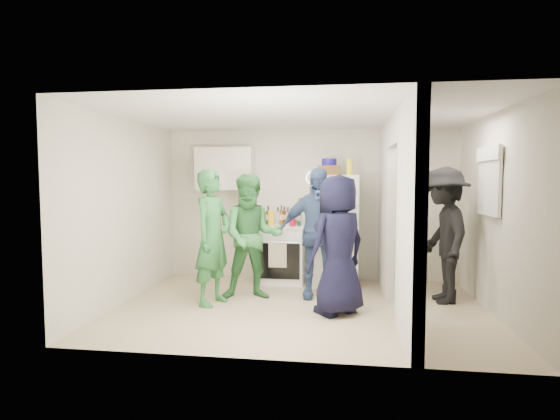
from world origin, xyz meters
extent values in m
plane|color=tan|center=(0.00, 0.00, 0.00)|extent=(4.80, 4.80, 0.00)
plane|color=silver|center=(0.00, 1.70, 1.25)|extent=(4.80, 0.00, 4.80)
plane|color=silver|center=(0.00, -1.70, 1.25)|extent=(4.80, 0.00, 4.80)
plane|color=silver|center=(-2.40, 0.00, 1.25)|extent=(0.00, 3.40, 3.40)
plane|color=silver|center=(2.40, 0.00, 1.25)|extent=(0.00, 3.40, 3.40)
plane|color=white|center=(0.00, 0.00, 2.50)|extent=(4.80, 4.80, 0.00)
cube|color=silver|center=(1.20, 1.10, 1.25)|extent=(0.12, 1.20, 2.50)
cube|color=silver|center=(1.20, -1.10, 1.25)|extent=(0.12, 1.20, 2.50)
cube|color=silver|center=(1.20, 0.00, 2.30)|extent=(0.12, 1.00, 0.40)
cube|color=white|center=(-0.44, 1.37, 0.47)|extent=(0.79, 0.66, 0.94)
cube|color=silver|center=(-1.40, 1.52, 1.85)|extent=(0.95, 0.34, 0.70)
cube|color=white|center=(0.43, 1.34, 0.87)|extent=(0.72, 0.70, 1.74)
cube|color=brown|center=(0.33, 1.39, 1.82)|extent=(0.35, 0.25, 0.15)
cylinder|color=navy|center=(0.33, 1.39, 1.95)|extent=(0.24, 0.24, 0.11)
cylinder|color=yellow|center=(0.65, 1.24, 1.87)|extent=(0.09, 0.09, 0.25)
cylinder|color=white|center=(0.05, 1.68, 1.70)|extent=(0.22, 0.02, 0.22)
cube|color=olive|center=(0.00, 1.65, 1.35)|extent=(0.35, 0.08, 0.03)
cube|color=black|center=(2.38, 0.20, 1.65)|extent=(0.03, 0.70, 0.80)
cube|color=white|center=(2.36, 0.20, 1.65)|extent=(0.04, 0.76, 0.86)
cube|color=white|center=(2.34, 0.20, 2.00)|extent=(0.04, 0.82, 0.18)
cylinder|color=yellow|center=(-0.56, 1.15, 1.06)|extent=(0.09, 0.09, 0.25)
cylinder|color=#B40C32|center=(-0.22, 1.17, 1.00)|extent=(0.09, 0.09, 0.12)
imported|color=#29672D|center=(-1.18, 0.01, 0.90)|extent=(0.62, 0.76, 1.81)
imported|color=#3B863F|center=(-0.71, 0.36, 0.88)|extent=(0.96, 0.82, 1.75)
imported|color=#354775|center=(0.19, 0.53, 0.92)|extent=(1.08, 0.46, 1.84)
imported|color=black|center=(0.48, -0.20, 0.87)|extent=(1.00, 0.98, 1.73)
imported|color=black|center=(1.91, 0.53, 0.92)|extent=(0.74, 1.22, 1.84)
cylinder|color=brown|center=(-0.73, 1.48, 1.07)|extent=(0.06, 0.06, 0.27)
cylinder|color=#194617|center=(-0.63, 1.29, 1.10)|extent=(0.07, 0.07, 0.31)
cylinder|color=silver|center=(-0.51, 1.51, 1.08)|extent=(0.08, 0.08, 0.28)
cylinder|color=brown|center=(-0.43, 1.33, 1.10)|extent=(0.06, 0.06, 0.33)
cylinder|color=#A9AFBC|center=(-0.34, 1.53, 1.08)|extent=(0.07, 0.07, 0.28)
cylinder|color=black|center=(-0.25, 1.40, 1.07)|extent=(0.06, 0.06, 0.26)
cylinder|color=olive|center=(-0.19, 1.52, 1.09)|extent=(0.06, 0.06, 0.31)
cylinder|color=#91939B|center=(-0.75, 1.25, 1.06)|extent=(0.06, 0.06, 0.25)
cylinder|color=#58240F|center=(-0.39, 1.47, 1.09)|extent=(0.07, 0.07, 0.29)
cylinder|color=#1C5138|center=(-0.13, 1.26, 1.09)|extent=(0.06, 0.06, 0.30)
cylinder|color=olive|center=(-0.65, 1.42, 1.07)|extent=(0.07, 0.07, 0.26)
cylinder|color=#A4ACB5|center=(-0.31, 1.25, 1.08)|extent=(0.06, 0.06, 0.28)
camera|label=1|loc=(0.49, -5.60, 1.68)|focal=28.00mm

